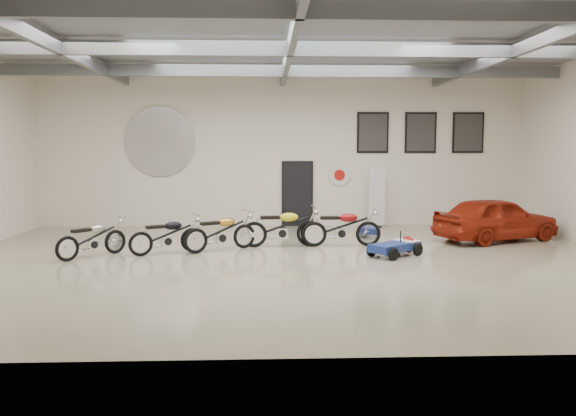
{
  "coord_description": "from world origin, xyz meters",
  "views": [
    {
      "loc": [
        -0.55,
        -12.63,
        2.55
      ],
      "look_at": [
        0.0,
        1.2,
        1.1
      ],
      "focal_mm": 35.0,
      "sensor_mm": 36.0,
      "label": 1
    }
  ],
  "objects_px": {
    "motorcycle_yellow": "(282,226)",
    "motorcycle_red": "(341,226)",
    "vintage_car": "(496,219)",
    "motorcycle_gold": "(221,231)",
    "banner_stand": "(377,198)",
    "motorcycle_black": "(167,235)",
    "go_kart": "(399,243)",
    "motorcycle_silver": "(92,238)"
  },
  "relations": [
    {
      "from": "vintage_car",
      "to": "motorcycle_black",
      "type": "bearing_deg",
      "value": 79.34
    },
    {
      "from": "motorcycle_black",
      "to": "vintage_car",
      "type": "bearing_deg",
      "value": -17.23
    },
    {
      "from": "motorcycle_gold",
      "to": "motorcycle_yellow",
      "type": "distance_m",
      "value": 1.66
    },
    {
      "from": "motorcycle_yellow",
      "to": "go_kart",
      "type": "distance_m",
      "value": 3.09
    },
    {
      "from": "motorcycle_yellow",
      "to": "vintage_car",
      "type": "distance_m",
      "value": 6.06
    },
    {
      "from": "motorcycle_silver",
      "to": "vintage_car",
      "type": "xyz_separation_m",
      "value": [
        10.55,
        2.02,
        0.15
      ]
    },
    {
      "from": "motorcycle_gold",
      "to": "go_kart",
      "type": "distance_m",
      "value": 4.42
    },
    {
      "from": "go_kart",
      "to": "vintage_car",
      "type": "xyz_separation_m",
      "value": [
        3.23,
        2.05,
        0.32
      ]
    },
    {
      "from": "motorcycle_red",
      "to": "go_kart",
      "type": "height_order",
      "value": "motorcycle_red"
    },
    {
      "from": "motorcycle_red",
      "to": "go_kart",
      "type": "bearing_deg",
      "value": -46.69
    },
    {
      "from": "banner_stand",
      "to": "vintage_car",
      "type": "relative_size",
      "value": 0.53
    },
    {
      "from": "motorcycle_silver",
      "to": "banner_stand",
      "type": "bearing_deg",
      "value": -17.11
    },
    {
      "from": "banner_stand",
      "to": "motorcycle_red",
      "type": "xyz_separation_m",
      "value": [
        -1.65,
        -3.59,
        -0.43
      ]
    },
    {
      "from": "motorcycle_yellow",
      "to": "go_kart",
      "type": "xyz_separation_m",
      "value": [
        2.79,
        -1.33,
        -0.24
      ]
    },
    {
      "from": "motorcycle_black",
      "to": "motorcycle_red",
      "type": "relative_size",
      "value": 0.9
    },
    {
      "from": "motorcycle_black",
      "to": "vintage_car",
      "type": "relative_size",
      "value": 0.51
    },
    {
      "from": "motorcycle_yellow",
      "to": "motorcycle_red",
      "type": "xyz_separation_m",
      "value": [
        1.56,
        -0.04,
        -0.01
      ]
    },
    {
      "from": "motorcycle_gold",
      "to": "vintage_car",
      "type": "height_order",
      "value": "vintage_car"
    },
    {
      "from": "motorcycle_gold",
      "to": "motorcycle_silver",
      "type": "bearing_deg",
      "value": 162.71
    },
    {
      "from": "go_kart",
      "to": "motorcycle_red",
      "type": "bearing_deg",
      "value": 95.23
    },
    {
      "from": "banner_stand",
      "to": "vintage_car",
      "type": "height_order",
      "value": "banner_stand"
    },
    {
      "from": "go_kart",
      "to": "vintage_car",
      "type": "height_order",
      "value": "vintage_car"
    },
    {
      "from": "motorcycle_gold",
      "to": "motorcycle_red",
      "type": "relative_size",
      "value": 0.95
    },
    {
      "from": "motorcycle_silver",
      "to": "motorcycle_black",
      "type": "distance_m",
      "value": 1.73
    },
    {
      "from": "motorcycle_red",
      "to": "go_kart",
      "type": "distance_m",
      "value": 1.79
    },
    {
      "from": "motorcycle_yellow",
      "to": "motorcycle_red",
      "type": "distance_m",
      "value": 1.57
    },
    {
      "from": "motorcycle_yellow",
      "to": "go_kart",
      "type": "height_order",
      "value": "motorcycle_yellow"
    },
    {
      "from": "go_kart",
      "to": "banner_stand",
      "type": "bearing_deg",
      "value": 46.8
    },
    {
      "from": "motorcycle_red",
      "to": "vintage_car",
      "type": "height_order",
      "value": "vintage_car"
    },
    {
      "from": "banner_stand",
      "to": "motorcycle_red",
      "type": "distance_m",
      "value": 3.98
    },
    {
      "from": "motorcycle_black",
      "to": "motorcycle_yellow",
      "type": "relative_size",
      "value": 0.88
    },
    {
      "from": "motorcycle_black",
      "to": "go_kart",
      "type": "xyz_separation_m",
      "value": [
        5.63,
        -0.41,
        -0.18
      ]
    },
    {
      "from": "vintage_car",
      "to": "motorcycle_gold",
      "type": "bearing_deg",
      "value": 78.49
    },
    {
      "from": "banner_stand",
      "to": "motorcycle_gold",
      "type": "distance_m",
      "value": 6.32
    },
    {
      "from": "motorcycle_yellow",
      "to": "motorcycle_red",
      "type": "relative_size",
      "value": 1.02
    },
    {
      "from": "banner_stand",
      "to": "vintage_car",
      "type": "bearing_deg",
      "value": -47.71
    },
    {
      "from": "motorcycle_black",
      "to": "motorcycle_yellow",
      "type": "distance_m",
      "value": 2.99
    },
    {
      "from": "motorcycle_silver",
      "to": "motorcycle_gold",
      "type": "relative_size",
      "value": 0.93
    },
    {
      "from": "motorcycle_black",
      "to": "motorcycle_red",
      "type": "xyz_separation_m",
      "value": [
        4.41,
        0.88,
        0.05
      ]
    },
    {
      "from": "motorcycle_yellow",
      "to": "go_kart",
      "type": "bearing_deg",
      "value": -31.97
    },
    {
      "from": "motorcycle_silver",
      "to": "motorcycle_red",
      "type": "distance_m",
      "value": 6.23
    },
    {
      "from": "motorcycle_silver",
      "to": "vintage_car",
      "type": "height_order",
      "value": "vintage_car"
    }
  ]
}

